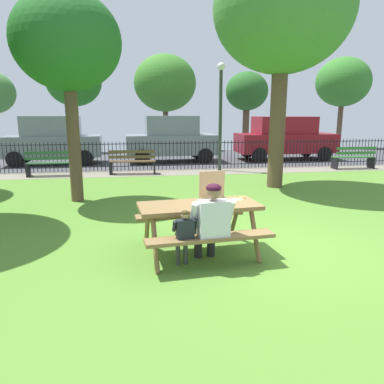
{
  "coord_description": "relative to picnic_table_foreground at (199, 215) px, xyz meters",
  "views": [
    {
      "loc": [
        -2.06,
        -5.34,
        2.11
      ],
      "look_at": [
        -1.13,
        0.8,
        0.75
      ],
      "focal_mm": 34.0,
      "sensor_mm": 36.0,
      "label": 1
    }
  ],
  "objects": [
    {
      "name": "ground",
      "position": [
        1.16,
        2.27,
        -0.61
      ],
      "size": [
        28.0,
        12.28,
        0.02
      ],
      "primitive_type": "cube",
      "color": "#53832D"
    },
    {
      "name": "cobblestone_walkway",
      "position": [
        1.16,
        7.71,
        -0.6
      ],
      "size": [
        28.0,
        1.4,
        0.01
      ],
      "primitive_type": "cube",
      "color": "gray"
    },
    {
      "name": "street_asphalt",
      "position": [
        1.16,
        11.8,
        -0.6
      ],
      "size": [
        28.0,
        6.78,
        0.01
      ],
      "primitive_type": "cube",
      "color": "#424247"
    },
    {
      "name": "picnic_table_foreground",
      "position": [
        0.0,
        0.0,
        0.0
      ],
      "size": [
        1.94,
        1.65,
        0.79
      ],
      "color": "olive",
      "rests_on": "ground"
    },
    {
      "name": "pizza_box_open",
      "position": [
        0.25,
        0.04,
        0.26
      ],
      "size": [
        0.46,
        0.49,
        0.47
      ],
      "color": "tan",
      "rests_on": "picnic_table_foreground"
    },
    {
      "name": "pizza_slice_on_table",
      "position": [
        0.66,
        0.23,
        0.18
      ],
      "size": [
        0.31,
        0.29,
        0.02
      ],
      "color": "#EBDA7B",
      "rests_on": "picnic_table_foreground"
    },
    {
      "name": "adult_at_table",
      "position": [
        0.09,
        -0.5,
        0.06
      ],
      "size": [
        0.63,
        0.62,
        1.19
      ],
      "color": "black",
      "rests_on": "ground"
    },
    {
      "name": "child_at_table",
      "position": [
        -0.3,
        -0.56,
        -0.08
      ],
      "size": [
        0.34,
        0.34,
        0.85
      ],
      "color": "#3C3C3C",
      "rests_on": "ground"
    },
    {
      "name": "iron_fence_streetside",
      "position": [
        1.16,
        8.41,
        -0.05
      ],
      "size": [
        21.18,
        0.03,
        1.08
      ],
      "color": "black",
      "rests_on": "ground"
    },
    {
      "name": "park_bench_left",
      "position": [
        -3.78,
        7.58,
        -0.18
      ],
      "size": [
        1.6,
        0.47,
        0.85
      ],
      "color": "#2D5737",
      "rests_on": "ground"
    },
    {
      "name": "park_bench_center",
      "position": [
        -1.06,
        7.58,
        -0.18
      ],
      "size": [
        1.63,
        0.59,
        0.85
      ],
      "color": "brown",
      "rests_on": "ground"
    },
    {
      "name": "park_bench_right",
      "position": [
        7.31,
        7.58,
        -0.18
      ],
      "size": [
        1.6,
        0.47,
        0.85
      ],
      "color": "#2F6B2F",
      "rests_on": "ground"
    },
    {
      "name": "lamp_post_walkway",
      "position": [
        2.14,
        7.95,
        1.77
      ],
      "size": [
        0.28,
        0.28,
        3.84
      ],
      "color": "#2D382D",
      "rests_on": "ground"
    },
    {
      "name": "tree_near_table",
      "position": [
        3.03,
        4.69,
        4.15
      ],
      "size": [
        3.71,
        3.71,
        6.46
      ],
      "color": "brown",
      "rests_on": "ground"
    },
    {
      "name": "tree_by_fence",
      "position": [
        -2.37,
        3.78,
        3.03
      ],
      "size": [
        2.43,
        2.43,
        4.76
      ],
      "color": "brown",
      "rests_on": "ground"
    },
    {
      "name": "parked_car_far_left",
      "position": [
        -4.34,
        10.67,
        0.41
      ],
      "size": [
        3.96,
        1.94,
        1.98
      ],
      "color": "gray",
      "rests_on": "ground"
    },
    {
      "name": "parked_car_left",
      "position": [
        0.61,
        10.67,
        0.41
      ],
      "size": [
        3.96,
        1.95,
        1.98
      ],
      "color": "gray",
      "rests_on": "ground"
    },
    {
      "name": "parked_car_center",
      "position": [
        5.79,
        10.67,
        0.41
      ],
      "size": [
        4.41,
        1.92,
        1.94
      ],
      "color": "maroon",
      "rests_on": "ground"
    },
    {
      "name": "far_tree_midleft",
      "position": [
        -4.22,
        16.43,
        3.19
      ],
      "size": [
        3.0,
        3.0,
        5.16
      ],
      "color": "brown",
      "rests_on": "ground"
    },
    {
      "name": "far_tree_center",
      "position": [
        0.82,
        16.43,
        3.16
      ],
      "size": [
        3.56,
        3.56,
        5.37
      ],
      "color": "brown",
      "rests_on": "ground"
    },
    {
      "name": "far_tree_midright",
      "position": [
        5.68,
        16.43,
        2.71
      ],
      "size": [
        2.51,
        2.51,
        4.5
      ],
      "color": "brown",
      "rests_on": "ground"
    },
    {
      "name": "far_tree_right",
      "position": [
        11.81,
        16.43,
        3.34
      ],
      "size": [
        3.29,
        3.29,
        5.44
      ],
      "color": "brown",
      "rests_on": "ground"
    }
  ]
}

